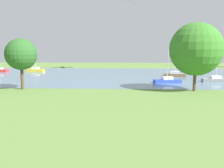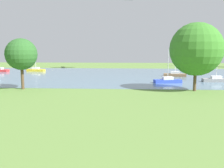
{
  "view_description": "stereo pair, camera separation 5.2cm",
  "coord_description": "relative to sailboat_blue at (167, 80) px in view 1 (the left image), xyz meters",
  "views": [
    {
      "loc": [
        -0.38,
        -7.01,
        5.95
      ],
      "look_at": [
        -1.74,
        16.03,
        2.71
      ],
      "focal_mm": 40.23,
      "sensor_mm": 36.0,
      "label": 1
    },
    {
      "loc": [
        -0.33,
        -7.01,
        5.95
      ],
      "look_at": [
        -1.74,
        16.03,
        2.71
      ],
      "focal_mm": 40.23,
      "sensor_mm": 36.0,
      "label": 2
    }
  ],
  "objects": [
    {
      "name": "ground_plane",
      "position": [
        -6.79,
        -15.28,
        -0.45
      ],
      "size": [
        160.0,
        160.0,
        0.0
      ],
      "primitive_type": "plane",
      "color": "olive"
    },
    {
      "name": "water_surface",
      "position": [
        -6.79,
        12.72,
        -0.44
      ],
      "size": [
        140.0,
        40.0,
        0.02
      ],
      "primitive_type": "cube",
      "color": "slate",
      "rests_on": "ground"
    },
    {
      "name": "sailboat_blue",
      "position": [
        0.0,
        0.0,
        0.0
      ],
      "size": [
        5.0,
        2.39,
        5.91
      ],
      "color": "blue",
      "rests_on": "water_surface"
    },
    {
      "name": "sailboat_gray",
      "position": [
        9.02,
        1.96,
        0.0
      ],
      "size": [
        4.8,
        1.51,
        6.15
      ],
      "color": "gray",
      "rests_on": "water_surface"
    },
    {
      "name": "sailboat_brown",
      "position": [
        3.27,
        10.74,
        -0.01
      ],
      "size": [
        5.01,
        2.54,
        5.21
      ],
      "color": "brown",
      "rests_on": "water_surface"
    },
    {
      "name": "sailboat_yellow",
      "position": [
        -31.46,
        21.03,
        -0.01
      ],
      "size": [
        4.97,
        2.19,
        5.37
      ],
      "color": "yellow",
      "rests_on": "water_surface"
    },
    {
      "name": "tree_east_far",
      "position": [
        -22.66,
        -8.2,
        4.71
      ],
      "size": [
        4.63,
        4.63,
        7.5
      ],
      "color": "brown",
      "rests_on": "ground"
    },
    {
      "name": "tree_mid_shore",
      "position": [
        2.49,
        -8.28,
        5.45
      ],
      "size": [
        7.44,
        7.44,
        9.63
      ],
      "color": "brown",
      "rests_on": "ground"
    }
  ]
}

